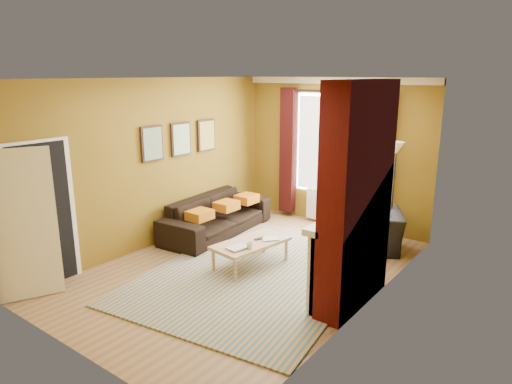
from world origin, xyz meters
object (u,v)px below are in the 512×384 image
Objects in this scene: armchair at (368,231)px; wicker_stool at (351,221)px; sofa at (217,215)px; coffee_table at (251,244)px; floor_lamp at (395,165)px.

armchair is 0.84m from wicker_stool.
sofa is 2.46m from wicker_stool.
armchair is (2.58, 0.86, -0.00)m from sofa.
coffee_table is 2.72m from floor_lamp.
sofa reaches higher than armchair.
armchair is at bearing -117.25° from floor_lamp.
floor_lamp is at bearing 65.33° from coffee_table.
sofa is 1.84× the size of coffee_table.
sofa is 4.73× the size of wicker_stool.
coffee_table is at bearing -123.23° from floor_lamp.
sofa reaches higher than coffee_table.
floor_lamp reaches higher than sofa.
wicker_stool is 0.28× the size of floor_lamp.
sofa is 2.25× the size of armchair.
coffee_table is 0.71× the size of floor_lamp.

